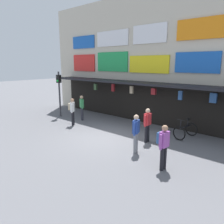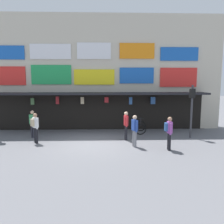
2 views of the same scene
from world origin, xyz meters
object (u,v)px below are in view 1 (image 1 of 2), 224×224
object	(u,v)px
pedestrian_in_yellow	(136,131)
pedestrian_in_red	(82,106)
pedestrian_in_blue	(147,123)
pedestrian_in_white	(72,110)
traffic_light_near	(59,87)
bicycle_parked	(185,131)
pedestrian_in_green	(163,144)

from	to	relation	value
pedestrian_in_yellow	pedestrian_in_red	bearing A→B (deg)	160.40
pedestrian_in_red	pedestrian_in_yellow	bearing A→B (deg)	-19.60
pedestrian_in_red	pedestrian_in_blue	world-z (taller)	same
pedestrian_in_white	pedestrian_in_yellow	distance (m)	5.47
traffic_light_near	pedestrian_in_yellow	size ratio (longest dim) A/B	1.90
pedestrian_in_yellow	pedestrian_in_red	world-z (taller)	same
traffic_light_near	pedestrian_in_red	xyz separation A→B (m)	(2.01, 0.32, -1.19)
bicycle_parked	pedestrian_in_blue	bearing A→B (deg)	-122.45
traffic_light_near	pedestrian_in_white	bearing A→B (deg)	-19.51
bicycle_parked	pedestrian_in_blue	world-z (taller)	pedestrian_in_blue
traffic_light_near	pedestrian_in_green	size ratio (longest dim) A/B	1.90
pedestrian_in_yellow	pedestrian_in_red	distance (m)	6.27
traffic_light_near	pedestrian_in_green	distance (m)	9.91
pedestrian_in_green	traffic_light_near	bearing A→B (deg)	165.88
pedestrian_in_white	pedestrian_in_yellow	bearing A→B (deg)	-9.32
pedestrian_in_blue	pedestrian_in_yellow	bearing A→B (deg)	-77.33
bicycle_parked	pedestrian_in_yellow	xyz separation A→B (m)	(-0.84, -3.22, 0.55)
pedestrian_in_red	traffic_light_near	bearing A→B (deg)	-170.88
pedestrian_in_white	pedestrian_in_green	xyz separation A→B (m)	(7.02, -1.51, 0.00)
pedestrian_in_blue	traffic_light_near	bearing A→B (deg)	177.14
pedestrian_in_white	pedestrian_in_yellow	world-z (taller)	same
pedestrian_in_blue	pedestrian_in_white	bearing A→B (deg)	-174.23
traffic_light_near	bicycle_parked	xyz separation A→B (m)	(8.76, 1.44, -1.75)
pedestrian_in_yellow	pedestrian_in_blue	world-z (taller)	same
bicycle_parked	pedestrian_in_green	xyz separation A→B (m)	(0.79, -3.84, 0.59)
pedestrian_in_red	pedestrian_in_blue	distance (m)	5.63
bicycle_parked	pedestrian_in_blue	distance (m)	2.22
pedestrian_in_white	bicycle_parked	bearing A→B (deg)	20.49
pedestrian_in_white	pedestrian_in_red	world-z (taller)	same
bicycle_parked	pedestrian_in_white	bearing A→B (deg)	-159.51
pedestrian_in_yellow	pedestrian_in_white	bearing A→B (deg)	170.68
pedestrian_in_green	pedestrian_in_white	bearing A→B (deg)	167.88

